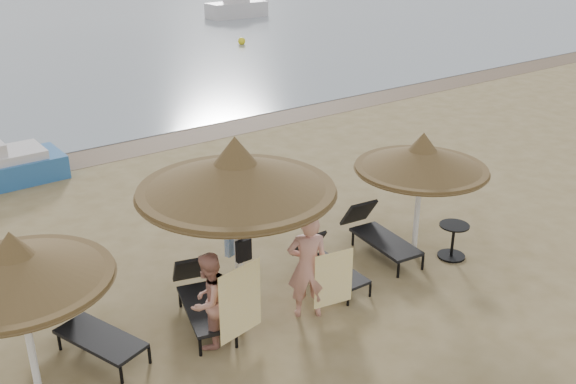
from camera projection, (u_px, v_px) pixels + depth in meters
name	position (u px, v px, depth m)	size (l,w,h in m)	color
ground	(262.00, 319.00, 10.70)	(160.00, 160.00, 0.00)	#8E7C54
wet_sand_strip	(73.00, 160.00, 17.70)	(200.00, 1.60, 0.01)	brown
palapa_left	(15.00, 267.00, 8.31)	(2.53, 2.53, 2.51)	white
palapa_center	(236.00, 176.00, 9.90)	(3.16, 3.16, 3.14)	white
palapa_right	(422.00, 159.00, 12.01)	(2.54, 2.54, 2.52)	white
lounger_far_left	(89.00, 329.00, 9.80)	(1.19, 1.94, 0.82)	black
lounger_near_left	(202.00, 296.00, 10.63)	(1.10, 2.00, 0.85)	black
lounger_near_right	(327.00, 263.00, 11.76)	(0.59, 1.70, 0.75)	black
lounger_far_right	(377.00, 233.00, 12.75)	(0.85, 2.01, 0.87)	black
side_table	(453.00, 242.00, 12.53)	(0.58, 0.58, 0.70)	black
person_left	(208.00, 293.00, 9.73)	(0.84, 0.55, 1.83)	tan
person_right	(308.00, 258.00, 10.41)	(1.00, 0.65, 2.17)	tan
towel_left	(240.00, 302.00, 9.69)	(0.84, 0.19, 1.19)	yellow
towel_right	(334.00, 279.00, 10.57)	(0.70, 0.15, 1.00)	yellow
bag_patterned	(233.00, 244.00, 10.54)	(0.31, 0.19, 0.38)	silver
bag_dark	(244.00, 250.00, 10.27)	(0.26, 0.09, 0.37)	black
pedal_boat	(11.00, 165.00, 16.15)	(2.42, 1.46, 1.12)	#285F9F
buoy_right	(242.00, 41.00, 33.52)	(0.39, 0.39, 0.39)	yellow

